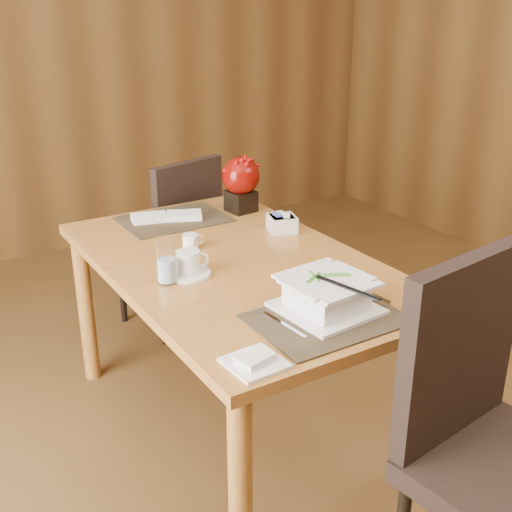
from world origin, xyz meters
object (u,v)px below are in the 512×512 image
berry_decor (241,181)px  water_glass (166,260)px  soup_setting (327,295)px  dining_table (237,284)px  sugar_caddy (282,224)px  near_chair (492,430)px  creamer_jug (190,242)px  bread_plate (255,363)px  coffee_cup (188,265)px  far_chair (176,235)px

berry_decor → water_glass: bearing=-138.4°
berry_decor → soup_setting: bearing=-105.7°
dining_table → water_glass: size_ratio=9.20×
sugar_caddy → berry_decor: (-0.01, 0.32, 0.11)m
soup_setting → sugar_caddy: size_ratio=2.73×
dining_table → near_chair: 1.06m
creamer_jug → sugar_caddy: (0.42, -0.02, 0.00)m
creamer_jug → bread_plate: size_ratio=0.54×
berry_decor → near_chair: near_chair is taller
water_glass → creamer_jug: (0.21, 0.24, -0.05)m
soup_setting → coffee_cup: size_ratio=1.90×
near_chair → far_chair: 1.98m
dining_table → bread_plate: (-0.32, -0.65, 0.10)m
coffee_cup → water_glass: bearing=-168.0°
sugar_caddy → berry_decor: berry_decor is taller
soup_setting → berry_decor: 1.05m
coffee_cup → creamer_jug: size_ratio=1.99×
berry_decor → bread_plate: berry_decor is taller
dining_table → far_chair: (0.18, 0.93, -0.13)m
berry_decor → creamer_jug: bearing=-143.3°
soup_setting → near_chair: (0.15, -0.54, -0.21)m
coffee_cup → sugar_caddy: size_ratio=1.44×
dining_table → berry_decor: 0.64m
water_glass → near_chair: 1.14m
coffee_cup → berry_decor: berry_decor is taller
water_glass → berry_decor: bearing=41.6°
dining_table → sugar_caddy: sugar_caddy is taller
near_chair → far_chair: (-0.00, 1.98, -0.07)m
berry_decor → bread_plate: size_ratio=1.71×
soup_setting → near_chair: size_ratio=0.29×
creamer_jug → near_chair: size_ratio=0.08×
soup_setting → sugar_caddy: 0.75m
dining_table → creamer_jug: bearing=114.2°
bread_plate → near_chair: near_chair is taller
sugar_caddy → berry_decor: 0.34m
creamer_jug → sugar_caddy: bearing=1.9°
water_glass → coffee_cup: bearing=12.0°
creamer_jug → berry_decor: berry_decor is taller
berry_decor → far_chair: size_ratio=0.27×
berry_decor → far_chair: (-0.14, 0.43, -0.37)m
sugar_caddy → bread_plate: size_ratio=0.75×
water_glass → sugar_caddy: size_ratio=1.48×
bread_plate → berry_decor: bearing=61.2°
soup_setting → dining_table: bearing=88.6°
near_chair → far_chair: size_ratio=1.13×
dining_table → water_glass: bearing=-171.6°
dining_table → far_chair: 0.96m
coffee_cup → sugar_caddy: bearing=21.1°
water_glass → soup_setting: bearing=-54.4°
water_glass → sugar_caddy: water_glass is taller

